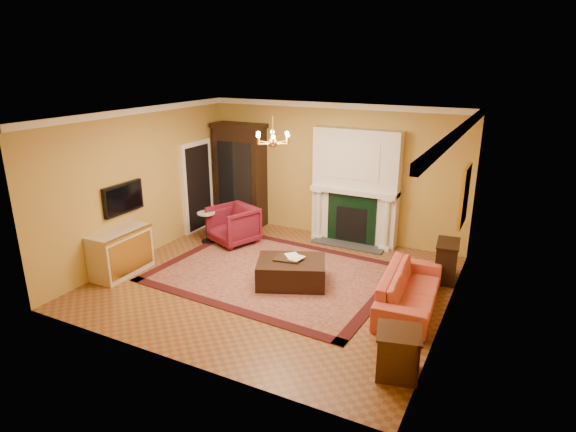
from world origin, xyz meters
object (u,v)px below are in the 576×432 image
Objects in this scene: china_cabinet at (241,177)px; coral_sofa at (410,284)px; leather_ottoman at (291,272)px; wingback_armchair at (233,223)px; commode at (121,252)px; end_table at (398,354)px; console_table at (446,262)px; pedestal_table at (207,225)px.

coral_sofa is at bearing -26.27° from china_cabinet.
coral_sofa is 2.11m from leather_ottoman.
china_cabinet is at bearing 59.12° from coral_sofa.
leather_ottoman is at bearing -9.39° from wingback_armchair.
leather_ottoman is at bearing -43.39° from china_cabinet.
commode reaches higher than coral_sofa.
end_table is (4.43, -2.96, -0.16)m from wingback_armchair.
commode is at bearing -161.86° from console_table.
china_cabinet is 2.03× the size of commode.
leather_ottoman is at bearing 89.16° from coral_sofa.
leather_ottoman is (-2.39, 1.71, -0.06)m from end_table.
end_table is (5.45, -0.67, -0.13)m from commode.
china_cabinet is 3.69m from leather_ottoman.
china_cabinet is 5.20m from console_table.
pedestal_table is 2.79m from leather_ottoman.
pedestal_table is 0.98× the size of console_table.
console_table is (0.35, 1.32, -0.06)m from coral_sofa.
commode is (-0.47, -2.06, 0.03)m from pedestal_table.
pedestal_table is at bearing 151.28° from end_table.
leather_ottoman is at bearing 17.96° from commode.
commode is 5.49m from end_table.
commode reaches higher than console_table.
wingback_armchair is 4.29m from coral_sofa.
console_table is (4.49, 0.21, -0.10)m from wingback_armchair.
coral_sofa is 1.88m from end_table.
pedestal_table is 0.33× the size of coral_sofa.
end_table is at bearing -59.02° from leather_ottoman.
end_table is at bearing -11.81° from wingback_armchair.
china_cabinet is 1.51m from wingback_armchair.
end_table is (4.98, -4.17, -0.88)m from china_cabinet.
console_table is at bearing 23.52° from commode.
china_cabinet is 3.31× the size of console_table.
pedestal_table is 5.06m from console_table.
commode is at bearing -92.07° from wingback_armchair.
console_table is at bearing -19.41° from coral_sofa.
commode is (-1.02, -2.29, -0.03)m from wingback_armchair.
commode is 1.93× the size of end_table.
commode is at bearing -97.57° from china_cabinet.
china_cabinet reaches higher than leather_ottoman.
china_cabinet is at bearing 81.48° from commode.
coral_sofa is at bearing 6.92° from wingback_armchair.
commode is at bearing 98.35° from coral_sofa.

